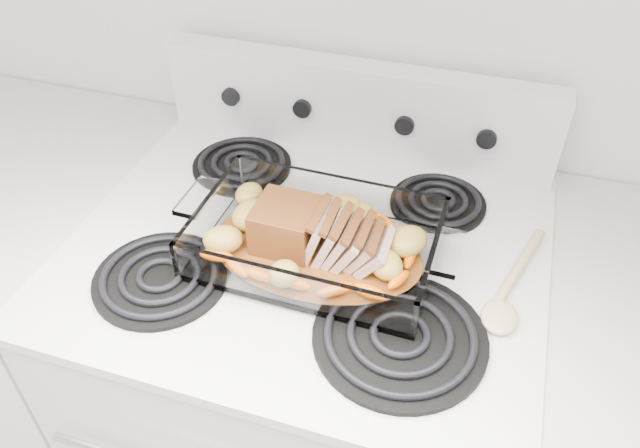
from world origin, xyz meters
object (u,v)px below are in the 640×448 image
(electric_range, at_px, (311,396))
(counter_left, at_px, (51,327))
(baking_dish, at_px, (316,245))
(pork_roast, at_px, (308,232))

(electric_range, height_order, counter_left, electric_range)
(baking_dish, bearing_deg, electric_range, 124.09)
(electric_range, relative_size, counter_left, 1.20)
(electric_range, bearing_deg, counter_left, -179.90)
(pork_roast, bearing_deg, baking_dish, 7.24)
(counter_left, bearing_deg, baking_dish, -3.10)
(electric_range, xyz_separation_m, counter_left, (-0.67, -0.00, -0.02))
(baking_dish, height_order, pork_roast, pork_roast)
(counter_left, distance_m, baking_dish, 0.85)
(electric_range, xyz_separation_m, baking_dish, (0.03, -0.04, 0.48))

